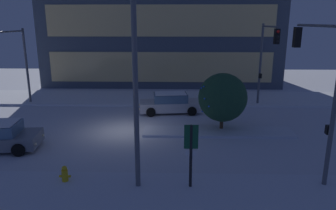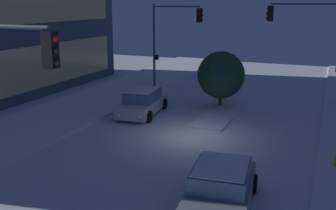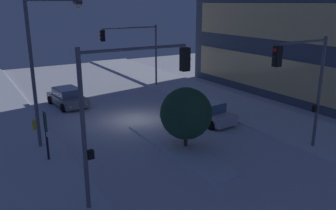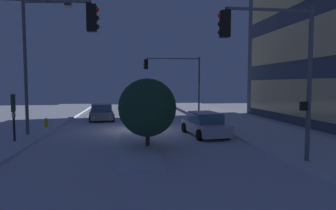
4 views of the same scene
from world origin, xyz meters
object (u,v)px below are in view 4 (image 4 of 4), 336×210
fire_hydrant (46,124)px  decorated_tree_median (147,108)px  traffic_light_corner_far_left (176,74)px  traffic_light_corner_far_right (277,58)px  traffic_light_corner_near_right (15,51)px  parking_info_sign (14,112)px  street_lamp_arched (37,49)px  car_far (205,124)px  car_near (101,112)px

fire_hydrant → decorated_tree_median: decorated_tree_median is taller
traffic_light_corner_far_left → traffic_light_corner_far_right: size_ratio=0.94×
traffic_light_corner_far_left → traffic_light_corner_near_right: size_ratio=0.92×
parking_info_sign → street_lamp_arched: bearing=68.4°
car_far → decorated_tree_median: 5.22m
car_near → traffic_light_corner_far_left: traffic_light_corner_far_left is taller
traffic_light_corner_near_right → decorated_tree_median: traffic_light_corner_near_right is taller
traffic_light_corner_far_left → decorated_tree_median: 15.47m
car_far → traffic_light_corner_far_left: bearing=-6.9°
car_near → traffic_light_corner_far_right: 18.32m
car_near → decorated_tree_median: (12.18, 3.37, 1.39)m
car_near → street_lamp_arched: bearing=-27.4°
street_lamp_arched → decorated_tree_median: size_ratio=2.34×
traffic_light_corner_far_left → traffic_light_corner_near_right: traffic_light_corner_near_right is taller
car_near → traffic_light_corner_far_right: (15.95, 8.25, 3.62)m
traffic_light_corner_far_left → fire_hydrant: size_ratio=7.41×
traffic_light_corner_far_left → car_near: bearing=19.6°
car_near → car_far: size_ratio=0.96×
car_near → parking_info_sign: size_ratio=1.65×
traffic_light_corner_far_left → traffic_light_corner_far_right: 18.58m
traffic_light_corner_far_right → parking_info_sign: traffic_light_corner_far_right is taller
car_near → decorated_tree_median: 12.72m
car_near → traffic_light_corner_near_right: size_ratio=0.69×
traffic_light_corner_near_right → decorated_tree_median: size_ratio=1.84×
car_near → parking_info_sign: parking_info_sign is taller
traffic_light_corner_near_right → traffic_light_corner_far_right: bearing=-3.0°
parking_info_sign → fire_hydrant: bearing=86.1°
car_near → parking_info_sign: bearing=-27.5°
car_near → fire_hydrant: bearing=-42.8°
traffic_light_corner_near_right → car_near: bearing=83.8°
car_near → parking_info_sign: 10.73m
fire_hydrant → parking_info_sign: bearing=-3.4°
traffic_light_corner_far_left → fire_hydrant: traffic_light_corner_far_left is taller
car_far → parking_info_sign: 11.16m
traffic_light_corner_near_right → fire_hydrant: traffic_light_corner_near_right is taller
street_lamp_arched → traffic_light_corner_near_right: bearing=-73.1°
traffic_light_corner_far_right → street_lamp_arched: street_lamp_arched is taller
fire_hydrant → street_lamp_arched: bearing=8.5°
decorated_tree_median → parking_info_sign: bearing=-107.1°
fire_hydrant → decorated_tree_median: 10.26m
decorated_tree_median → traffic_light_corner_near_right: bearing=-57.3°
traffic_light_corner_far_right → fire_hydrant: traffic_light_corner_far_right is taller
traffic_light_corner_far_right → traffic_light_corner_near_right: (-0.53, -9.93, 0.18)m
street_lamp_arched → parking_info_sign: size_ratio=3.06×
car_near → traffic_light_corner_far_left: bearing=103.1°
car_far → traffic_light_corner_near_right: bearing=119.6°
traffic_light_corner_near_right → fire_hydrant: (-10.64, -1.85, -4.13)m
traffic_light_corner_near_right → fire_hydrant: size_ratio=8.08×
traffic_light_corner_near_right → street_lamp_arched: 7.65m
car_far → fire_hydrant: bearing=62.5°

